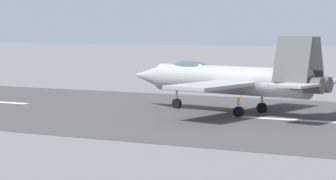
{
  "coord_description": "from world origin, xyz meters",
  "views": [
    {
      "loc": [
        -14.54,
        45.62,
        6.19
      ],
      "look_at": [
        5.76,
        5.24,
        2.2
      ],
      "focal_mm": 74.05,
      "sensor_mm": 36.0,
      "label": 1
    }
  ],
  "objects": [
    {
      "name": "fighter_jet",
      "position": [
        4.33,
        -1.74,
        2.51
      ],
      "size": [
        17.7,
        14.53,
        5.71
      ],
      "color": "#98999D",
      "rests_on": "ground"
    },
    {
      "name": "ground_plane",
      "position": [
        0.0,
        0.0,
        0.0
      ],
      "size": [
        400.0,
        400.0,
        0.0
      ],
      "primitive_type": "plane",
      "color": "slate"
    },
    {
      "name": "runway_strip",
      "position": [
        -0.02,
        0.0,
        0.01
      ],
      "size": [
        240.0,
        26.0,
        0.02
      ],
      "color": "#403E3D",
      "rests_on": "ground"
    },
    {
      "name": "marker_cone_mid",
      "position": [
        7.23,
        -11.86,
        0.28
      ],
      "size": [
        0.44,
        0.44,
        0.55
      ],
      "primitive_type": "cone",
      "color": "orange",
      "rests_on": "ground"
    }
  ]
}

